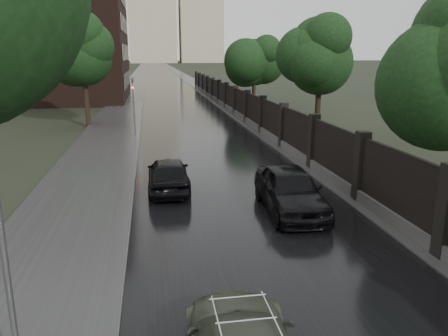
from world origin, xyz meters
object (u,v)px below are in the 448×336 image
at_px(tree_right_b, 320,63).
at_px(hatchback_left, 168,174).
at_px(lamp_post, 3,249).
at_px(tree_right_c, 254,60).
at_px(traffic_light, 133,102).
at_px(tree_left_far, 83,58).
at_px(car_right_near, 290,190).

height_order(tree_right_b, hatchback_left, tree_right_b).
distance_m(tree_right_b, lamp_post, 24.33).
height_order(tree_right_c, traffic_light, tree_right_c).
height_order(tree_left_far, lamp_post, tree_left_far).
bearing_deg(tree_right_c, tree_left_far, -147.17).
bearing_deg(tree_right_c, tree_right_b, -90.00).
distance_m(traffic_light, car_right_near, 16.85).
height_order(tree_left_far, tree_right_b, tree_left_far).
xyz_separation_m(tree_right_b, hatchback_left, (-10.06, -9.51, -4.24)).
height_order(traffic_light, hatchback_left, traffic_light).
bearing_deg(tree_left_far, hatchback_left, -72.74).
bearing_deg(lamp_post, tree_right_b, 57.82).
bearing_deg(traffic_light, lamp_post, -92.68).
bearing_deg(car_right_near, tree_right_b, 67.01).
xyz_separation_m(tree_right_b, traffic_light, (-11.80, 2.99, -2.55)).
bearing_deg(traffic_light, tree_right_b, -14.24).
distance_m(tree_left_far, tree_right_c, 18.45).
bearing_deg(traffic_light, car_right_near, -69.41).
height_order(tree_right_b, traffic_light, tree_right_b).
relative_size(tree_left_far, hatchback_left, 1.77).
bearing_deg(car_right_near, tree_left_far, 116.79).
bearing_deg(tree_left_far, lamp_post, -84.79).
relative_size(traffic_light, hatchback_left, 0.96).
relative_size(tree_right_b, traffic_light, 1.75).
relative_size(tree_left_far, traffic_light, 1.85).
relative_size(tree_right_b, tree_right_c, 1.00).
bearing_deg(hatchback_left, car_right_near, 142.95).
bearing_deg(hatchback_left, lamp_post, 76.04).
distance_m(tree_right_b, tree_right_c, 18.00).
bearing_deg(car_right_near, traffic_light, 112.51).
relative_size(tree_left_far, car_right_near, 1.55).
xyz_separation_m(traffic_light, car_right_near, (5.90, -15.70, -1.59)).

